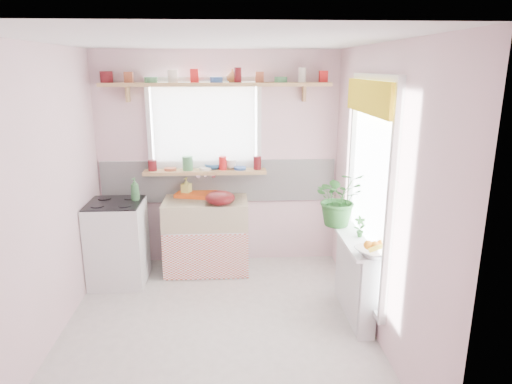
{
  "coord_description": "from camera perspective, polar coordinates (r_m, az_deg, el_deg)",
  "views": [
    {
      "loc": [
        0.14,
        -3.67,
        2.31
      ],
      "look_at": [
        0.38,
        0.55,
        1.14
      ],
      "focal_mm": 32.0,
      "sensor_mm": 36.0,
      "label": 1
    }
  ],
  "objects": [
    {
      "name": "sill_cup",
      "position": [
        5.32,
        -3.16,
        3.51
      ],
      "size": [
        0.16,
        0.16,
        0.11
      ],
      "primitive_type": "imported",
      "rotation": [
        0.0,
        0.0,
        0.27
      ],
      "color": "beige",
      "rests_on": "windowsill"
    },
    {
      "name": "cooker",
      "position": [
        5.22,
        -16.89,
        -6.03
      ],
      "size": [
        0.58,
        0.58,
        0.93
      ],
      "color": "white",
      "rests_on": "ground"
    },
    {
      "name": "sink_unit",
      "position": [
        5.31,
        -6.22,
        -5.37
      ],
      "size": [
        0.95,
        0.65,
        1.11
      ],
      "color": "white",
      "rests_on": "ground"
    },
    {
      "name": "shelf_crockery",
      "position": [
        5.14,
        -4.98,
        14.09
      ],
      "size": [
        2.47,
        0.11,
        0.12
      ],
      "color": "#590F14",
      "rests_on": "pine_shelf"
    },
    {
      "name": "room",
      "position": [
        4.65,
        3.22,
        3.76
      ],
      "size": [
        3.2,
        3.2,
        3.2
      ],
      "color": "silver",
      "rests_on": "ground"
    },
    {
      "name": "jade_plant",
      "position": [
        4.58,
        10.37,
        -0.75
      ],
      "size": [
        0.53,
        0.47,
        0.56
      ],
      "primitive_type": "imported",
      "rotation": [
        0.0,
        0.0,
        0.07
      ],
      "color": "#2A6428",
      "rests_on": "radiator_ledge"
    },
    {
      "name": "cooker_bottle",
      "position": [
        5.06,
        -14.9,
        0.34
      ],
      "size": [
        0.12,
        0.12,
        0.25
      ],
      "primitive_type": "imported",
      "rotation": [
        0.0,
        0.0,
        -0.38
      ],
      "color": "#397341",
      "rests_on": "cooker"
    },
    {
      "name": "herb_pot",
      "position": [
        4.34,
        12.86,
        -4.25
      ],
      "size": [
        0.12,
        0.09,
        0.2
      ],
      "primitive_type": "imported",
      "rotation": [
        0.0,
        0.0,
        0.13
      ],
      "color": "#306F2C",
      "rests_on": "radiator_ledge"
    },
    {
      "name": "soap_bottle_sink",
      "position": [
        5.37,
        -8.71,
        0.65
      ],
      "size": [
        0.13,
        0.13,
        0.22
      ],
      "primitive_type": "imported",
      "rotation": [
        0.0,
        0.0,
        -0.43
      ],
      "color": "#DCDF63",
      "rests_on": "sink_unit"
    },
    {
      "name": "windowsill",
      "position": [
        5.29,
        -6.34,
        2.55
      ],
      "size": [
        1.4,
        0.22,
        0.04
      ],
      "primitive_type": "cube",
      "color": "tan",
      "rests_on": "room"
    },
    {
      "name": "sill_crockery",
      "position": [
        5.27,
        -6.55,
        3.34
      ],
      "size": [
        1.35,
        0.11,
        0.12
      ],
      "color": "#590F14",
      "rests_on": "windowsill"
    },
    {
      "name": "radiator_ledge",
      "position": [
        4.47,
        12.28,
        -10.29
      ],
      "size": [
        0.22,
        0.95,
        0.78
      ],
      "color": "white",
      "rests_on": "ground"
    },
    {
      "name": "colander",
      "position": [
        4.99,
        -4.52,
        -0.75
      ],
      "size": [
        0.42,
        0.42,
        0.15
      ],
      "primitive_type": "ellipsoid",
      "rotation": [
        0.0,
        0.0,
        -0.35
      ],
      "color": "#560E10",
      "rests_on": "sink_unit"
    },
    {
      "name": "dish_tray",
      "position": [
        5.38,
        -7.47,
        -0.21
      ],
      "size": [
        0.51,
        0.43,
        0.04
      ],
      "primitive_type": "cube",
      "rotation": [
        0.0,
        0.0,
        -0.25
      ],
      "color": "#FF5C16",
      "rests_on": "sink_unit"
    },
    {
      "name": "fruit_bowl",
      "position": [
        3.96,
        14.58,
        -7.32
      ],
      "size": [
        0.39,
        0.39,
        0.07
      ],
      "primitive_type": "imported",
      "rotation": [
        0.0,
        0.0,
        0.4
      ],
      "color": "silver",
      "rests_on": "radiator_ledge"
    },
    {
      "name": "pine_shelf",
      "position": [
        5.15,
        -4.96,
        13.25
      ],
      "size": [
        2.52,
        0.24,
        0.04
      ],
      "primitive_type": "cube",
      "color": "tan",
      "rests_on": "room"
    },
    {
      "name": "sill_bowl",
      "position": [
        5.33,
        -5.38,
        3.24
      ],
      "size": [
        0.25,
        0.25,
        0.06
      ],
      "primitive_type": "imported",
      "rotation": [
        0.0,
        0.0,
        -0.31
      ],
      "color": "#3268A4",
      "rests_on": "windowsill"
    },
    {
      "name": "shelf_vase",
      "position": [
        5.2,
        -2.95,
        14.32
      ],
      "size": [
        0.17,
        0.17,
        0.14
      ],
      "primitive_type": "imported",
      "rotation": [
        0.0,
        0.0,
        0.31
      ],
      "color": "#B56B37",
      "rests_on": "pine_shelf"
    },
    {
      "name": "fruit",
      "position": [
        3.95,
        14.7,
        -6.47
      ],
      "size": [
        0.2,
        0.14,
        0.1
      ],
      "color": "orange",
      "rests_on": "fruit_bowl"
    }
  ]
}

